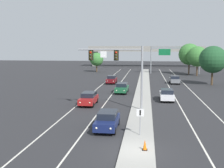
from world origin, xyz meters
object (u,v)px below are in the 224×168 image
at_px(car_oncoming_green, 122,88).
at_px(tree_far_left_b, 97,59).
at_px(traffic_cone_median_nose, 145,145).
at_px(tree_far_right_b, 197,57).
at_px(car_oncoming_darkred, 112,79).
at_px(tree_far_right_c, 213,60).
at_px(car_oncoming_red, 89,98).
at_px(median_sign_post, 140,118).
at_px(car_oncoming_navy, 107,120).
at_px(highway_sign_gantry, 175,51).
at_px(overhead_signal_mast, 121,64).
at_px(car_receding_grey, 175,79).
at_px(car_receding_white, 167,95).
at_px(tree_far_right_a, 189,54).

bearing_deg(car_oncoming_green, tree_far_left_b, 106.06).
relative_size(traffic_cone_median_nose, tree_far_right_b, 0.10).
xyz_separation_m(car_oncoming_darkred, tree_far_right_c, (19.40, -0.08, 4.07)).
bearing_deg(tree_far_right_b, car_oncoming_red, -116.94).
bearing_deg(median_sign_post, tree_far_left_b, 103.43).
xyz_separation_m(car_oncoming_navy, tree_far_left_b, (-11.19, 57.29, 2.90)).
relative_size(car_oncoming_darkred, tree_far_right_c, 0.60).
bearing_deg(highway_sign_gantry, tree_far_right_c, -78.11).
xyz_separation_m(car_oncoming_red, car_oncoming_green, (3.34, 9.85, 0.00)).
height_order(car_oncoming_darkred, traffic_cone_median_nose, car_oncoming_darkred).
xyz_separation_m(overhead_signal_mast, traffic_cone_median_nose, (2.83, -12.83, -4.83)).
distance_m(car_receding_grey, tree_far_left_b, 31.69).
bearing_deg(tree_far_left_b, median_sign_post, -76.57).
xyz_separation_m(car_receding_grey, tree_far_left_b, (-20.14, 24.28, 2.90)).
bearing_deg(car_oncoming_darkred, tree_far_right_b, 42.08).
bearing_deg(median_sign_post, traffic_cone_median_nose, -83.03).
relative_size(median_sign_post, car_oncoming_darkred, 0.49).
height_order(car_receding_white, tree_far_right_c, tree_far_right_c).
xyz_separation_m(median_sign_post, traffic_cone_median_nose, (0.41, -3.37, -1.08)).
height_order(car_oncoming_red, car_receding_grey, same).
height_order(overhead_signal_mast, traffic_cone_median_nose, overhead_signal_mast).
bearing_deg(car_oncoming_navy, traffic_cone_median_nose, -57.13).
xyz_separation_m(tree_far_left_b, tree_far_right_a, (25.74, -4.61, 1.65)).
xyz_separation_m(car_oncoming_red, tree_far_right_b, (19.89, 39.14, 4.06)).
bearing_deg(car_oncoming_red, highway_sign_gantry, 71.47).
relative_size(car_oncoming_red, tree_far_right_a, 0.54).
xyz_separation_m(car_oncoming_green, highway_sign_gantry, (11.50, 34.42, 5.34)).
xyz_separation_m(median_sign_post, tree_far_right_b, (13.16, 51.15, 3.30)).
relative_size(car_oncoming_darkred, highway_sign_gantry, 0.34).
relative_size(car_oncoming_darkred, tree_far_right_a, 0.54).
xyz_separation_m(car_oncoming_red, traffic_cone_median_nose, (7.14, -15.38, -0.31)).
relative_size(car_oncoming_green, car_receding_grey, 1.01).
bearing_deg(tree_far_left_b, overhead_signal_mast, -76.74).
xyz_separation_m(car_receding_grey, traffic_cone_median_nose, (-5.63, -38.15, -0.31)).
bearing_deg(overhead_signal_mast, car_receding_white, 49.90).
xyz_separation_m(overhead_signal_mast, highway_sign_gantry, (10.52, 46.82, 0.83)).
bearing_deg(car_oncoming_red, car_oncoming_navy, -69.54).
height_order(car_oncoming_red, tree_far_left_b, tree_far_left_b).
height_order(car_oncoming_green, traffic_cone_median_nose, car_oncoming_green).
bearing_deg(tree_far_left_b, traffic_cone_median_nose, -76.91).
relative_size(car_receding_grey, traffic_cone_median_nose, 6.04).
height_order(tree_far_right_a, tree_far_right_b, tree_far_right_a).
relative_size(overhead_signal_mast, tree_far_left_b, 1.30).
xyz_separation_m(median_sign_post, highway_sign_gantry, (8.10, 56.28, 4.58)).
xyz_separation_m(tree_far_right_a, tree_far_right_b, (1.52, -3.30, -0.49)).
relative_size(car_oncoming_navy, highway_sign_gantry, 0.34).
bearing_deg(car_oncoming_green, car_oncoming_darkred, 104.89).
distance_m(car_oncoming_green, car_receding_white, 8.73).
bearing_deg(car_oncoming_darkred, car_receding_white, -60.66).
bearing_deg(car_oncoming_darkred, car_oncoming_green, -75.11).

